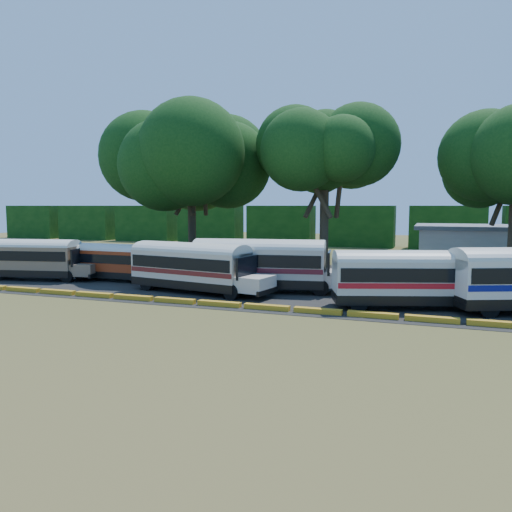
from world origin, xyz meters
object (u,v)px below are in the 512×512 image
(bus_beige, at_px, (31,256))
(bus_red, at_px, (115,260))
(bus_white_red, at_px, (411,276))
(tree_west, at_px, (191,153))
(bus_cream_west, at_px, (193,264))

(bus_beige, relative_size, bus_red, 1.14)
(bus_white_red, bearing_deg, bus_beige, 159.08)
(bus_beige, distance_m, tree_west, 18.15)
(bus_cream_west, distance_m, bus_white_red, 14.47)
(bus_red, xyz_separation_m, bus_white_red, (22.82, -3.33, 0.23))
(bus_beige, bearing_deg, bus_white_red, -13.76)
(bus_white_red, xyz_separation_m, tree_west, (-21.91, 15.00, 9.28))
(bus_red, xyz_separation_m, bus_cream_west, (8.36, -2.80, 0.26))
(bus_red, height_order, bus_white_red, bus_white_red)
(bus_red, height_order, bus_cream_west, bus_cream_west)
(bus_white_red, bearing_deg, tree_west, 127.43)
(bus_beige, relative_size, bus_cream_west, 0.96)
(bus_beige, xyz_separation_m, bus_red, (6.70, 1.91, -0.20))
(bus_cream_west, bearing_deg, bus_beige, -173.15)
(bus_red, relative_size, bus_cream_west, 0.84)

